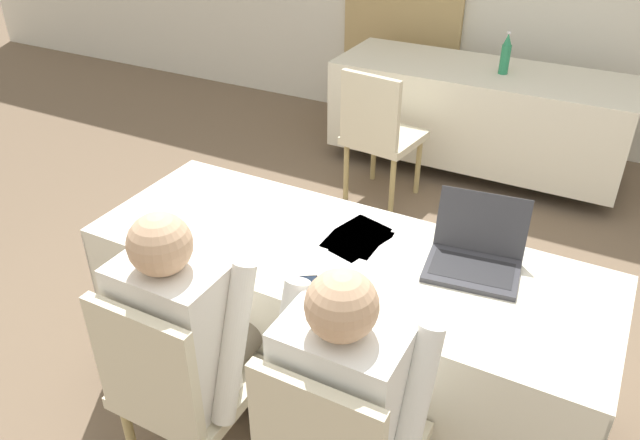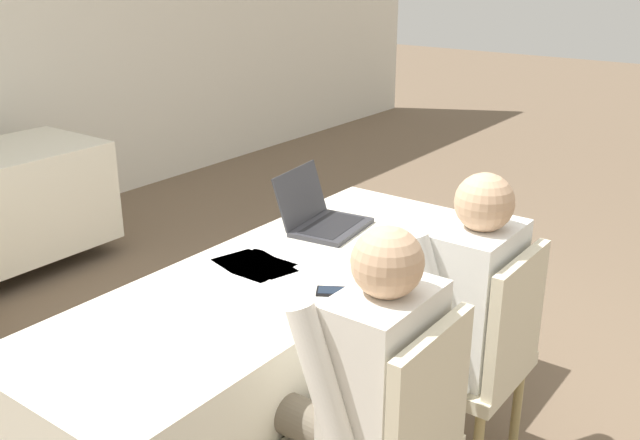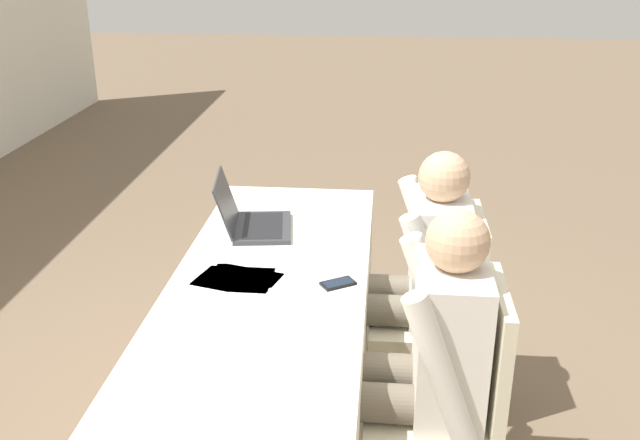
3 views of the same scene
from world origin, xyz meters
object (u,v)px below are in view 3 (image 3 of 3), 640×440
cell_phone (338,283)px  chair_near_left (453,395)px  person_checkered_shirt (425,353)px  laptop (252,220)px  chair_near_right (442,306)px  person_white_shirt (418,271)px

cell_phone → chair_near_left: (-0.30, -0.41, -0.25)m
person_checkered_shirt → laptop: bearing=-137.4°
laptop → chair_near_right: bearing=-108.9°
chair_near_left → cell_phone: bearing=-125.9°
laptop → person_checkered_shirt: size_ratio=0.32×
laptop → person_white_shirt: 0.74m
person_checkered_shirt → chair_near_left: bearing=90.0°
chair_near_left → person_white_shirt: 0.64m
chair_near_right → person_checkered_shirt: bearing=-9.6°
laptop → cell_phone: size_ratio=2.69×
laptop → chair_near_left: size_ratio=0.41×
chair_near_left → person_checkered_shirt: bearing=-90.0°
laptop → person_white_shirt: person_white_shirt is taller
cell_phone → chair_near_left: 0.56m
chair_near_right → person_white_shirt: bearing=-90.0°
chair_near_right → cell_phone: bearing=-52.7°
chair_near_left → person_checkered_shirt: person_checkered_shirt is taller
chair_near_left → person_white_shirt: size_ratio=0.78×
person_checkered_shirt → person_white_shirt: bearing=-180.0°
cell_phone → chair_near_right: size_ratio=0.15×
chair_near_right → chair_near_left: bearing=0.0°
cell_phone → person_checkered_shirt: 0.44m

